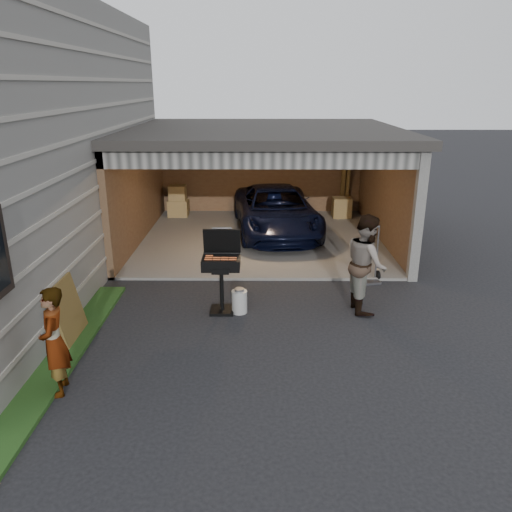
# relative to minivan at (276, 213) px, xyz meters

# --- Properties ---
(ground) EXTENTS (80.00, 80.00, 0.00)m
(ground) POSITION_rel_minivan_xyz_m (-1.14, -6.90, -0.62)
(ground) COLOR black
(ground) RESTS_ON ground
(groundcover_strip) EXTENTS (0.50, 8.00, 0.06)m
(groundcover_strip) POSITION_rel_minivan_xyz_m (-3.39, -7.90, -0.59)
(groundcover_strip) COLOR #193814
(groundcover_strip) RESTS_ON ground
(garage) EXTENTS (6.80, 6.30, 2.90)m
(garage) POSITION_rel_minivan_xyz_m (-0.38, -0.11, 1.25)
(garage) COLOR #605E59
(garage) RESTS_ON ground
(minivan) EXTENTS (2.49, 4.62, 1.23)m
(minivan) POSITION_rel_minivan_xyz_m (0.00, 0.00, 0.00)
(minivan) COLOR black
(minivan) RESTS_ON ground
(woman) EXTENTS (0.47, 0.61, 1.50)m
(woman) POSITION_rel_minivan_xyz_m (-3.12, -7.40, 0.13)
(woman) COLOR #9BA5C2
(woman) RESTS_ON ground
(man) EXTENTS (0.74, 0.92, 1.78)m
(man) POSITION_rel_minivan_xyz_m (1.46, -4.76, 0.27)
(man) COLOR #48261C
(man) RESTS_ON ground
(bbq_grill) EXTENTS (0.67, 0.58, 1.48)m
(bbq_grill) POSITION_rel_minivan_xyz_m (-1.12, -4.86, 0.27)
(bbq_grill) COLOR black
(bbq_grill) RESTS_ON ground
(propane_tank) EXTENTS (0.33, 0.33, 0.42)m
(propane_tank) POSITION_rel_minivan_xyz_m (-0.81, -4.93, -0.41)
(propane_tank) COLOR beige
(propane_tank) RESTS_ON ground
(plywood_panel) EXTENTS (0.25, 0.90, 1.00)m
(plywood_panel) POSITION_rel_minivan_xyz_m (-3.48, -5.95, -0.12)
(plywood_panel) COLOR brown
(plywood_panel) RESTS_ON ground
(hand_truck) EXTENTS (0.52, 0.45, 1.20)m
(hand_truck) POSITION_rel_minivan_xyz_m (1.84, -3.42, -0.39)
(hand_truck) COLOR slate
(hand_truck) RESTS_ON ground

